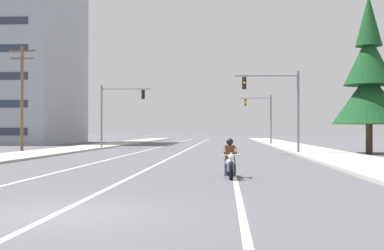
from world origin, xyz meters
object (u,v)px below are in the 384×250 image
traffic_signal_near_right (280,99)px  conifer_tree_right_verge_near (369,81)px  traffic_signal_near_left (116,107)px  traffic_signal_mid_right (262,112)px  motorcycle_with_rider (230,162)px  utility_pole_left_near (22,94)px

traffic_signal_near_right → conifer_tree_right_verge_near: (6.82, 1.09, 1.46)m
traffic_signal_near_left → conifer_tree_right_verge_near: 23.67m
traffic_signal_mid_right → motorcycle_with_rider: bearing=-95.8°
traffic_signal_mid_right → traffic_signal_near_right: bearing=-91.3°
utility_pole_left_near → conifer_tree_right_verge_near: 28.68m
traffic_signal_near_left → utility_pole_left_near: 9.24m
motorcycle_with_rider → traffic_signal_near_right: bearing=78.3°
traffic_signal_near_right → traffic_signal_near_left: bearing=144.4°
traffic_signal_near_left → traffic_signal_near_right: bearing=-35.6°
traffic_signal_near_right → traffic_signal_mid_right: same height
traffic_signal_near_left → conifer_tree_right_verge_near: conifer_tree_right_verge_near is taller
conifer_tree_right_verge_near → utility_pole_left_near: bearing=173.3°
traffic_signal_mid_right → conifer_tree_right_verge_near: bearing=-75.3°
traffic_signal_near_right → utility_pole_left_near: utility_pole_left_near is taller
traffic_signal_near_left → motorcycle_with_rider: bearing=-69.5°
conifer_tree_right_verge_near → motorcycle_with_rider: bearing=-118.5°
traffic_signal_mid_right → utility_pole_left_near: size_ratio=0.68×
traffic_signal_near_right → traffic_signal_near_left: size_ratio=1.00×
traffic_signal_near_left → utility_pole_left_near: utility_pole_left_near is taller
motorcycle_with_rider → traffic_signal_mid_right: (4.43, 43.53, 3.44)m
conifer_tree_right_verge_near → traffic_signal_near_right: bearing=-170.9°
traffic_signal_near_right → utility_pole_left_near: bearing=168.4°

